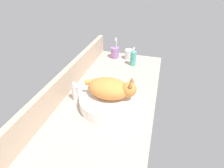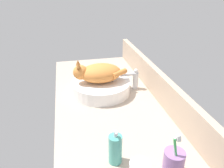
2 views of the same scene
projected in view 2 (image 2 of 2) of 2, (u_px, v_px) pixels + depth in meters
The scene contains 7 objects.
ground_plane at pixel (108, 101), 130.34cm from camera, with size 139.45×61.51×4.00cm, color #B2A08E.
backsplash_panel at pixel (155, 82), 131.40cm from camera, with size 139.45×3.60×16.33cm, color tan.
sink_basin at pixel (101, 87), 134.92cm from camera, with size 35.91×35.91×7.57cm, color white.
cat at pixel (98, 73), 130.36cm from camera, with size 17.11×32.33×14.00cm.
faucet at pixel (134, 78), 137.92cm from camera, with size 3.60×11.82×13.60cm.
soap_dispenser at pixel (115, 149), 82.85cm from camera, with size 5.26×5.26×15.58cm.
toothbrush_cup at pixel (174, 162), 78.26cm from camera, with size 7.66×7.66×18.67cm.
Camera 2 is at (109.97, -22.06, 65.24)cm, focal length 35.00 mm.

